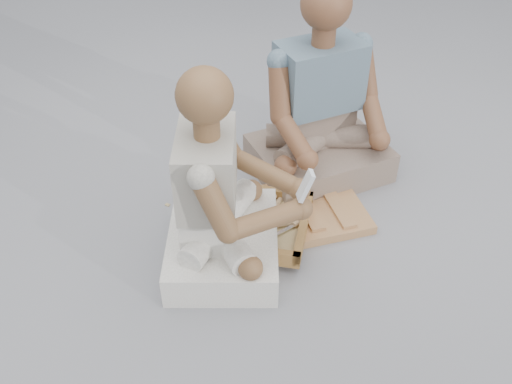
{
  "coord_description": "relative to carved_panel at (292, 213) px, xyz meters",
  "views": [
    {
      "loc": [
        -0.26,
        -1.36,
        1.58
      ],
      "look_at": [
        -0.06,
        0.21,
        0.3
      ],
      "focal_mm": 40.0,
      "sensor_mm": 36.0,
      "label": 1
    }
  ],
  "objects": [
    {
      "name": "ground",
      "position": [
        -0.11,
        -0.39,
        -0.02
      ],
      "size": [
        60.0,
        60.0,
        0.0
      ],
      "primitive_type": "plane",
      "color": "gray",
      "rests_on": "ground"
    },
    {
      "name": "carved_panel",
      "position": [
        0.0,
        0.0,
        0.0
      ],
      "size": [
        0.64,
        0.48,
        0.04
      ],
      "primitive_type": "cube",
      "rotation": [
        0.0,
        0.0,
        0.15
      ],
      "color": "#915E38",
      "rests_on": "ground"
    },
    {
      "name": "tool_tray",
      "position": [
        -0.2,
        -0.08,
        0.04
      ],
      "size": [
        0.58,
        0.52,
        0.06
      ],
      "rotation": [
        0.0,
        0.0,
        -0.33
      ],
      "color": "brown",
      "rests_on": "carved_panel"
    },
    {
      "name": "chisel_0",
      "position": [
        -0.16,
        0.07,
        0.04
      ],
      "size": [
        0.11,
        0.21,
        0.02
      ],
      "rotation": [
        0.0,
        0.0,
        1.12
      ],
      "color": "white",
      "rests_on": "tool_tray"
    },
    {
      "name": "chisel_1",
      "position": [
        -0.19,
        -0.21,
        0.04
      ],
      "size": [
        0.18,
        0.16,
        0.02
      ],
      "rotation": [
        0.0,
        0.0,
        -0.73
      ],
      "color": "white",
      "rests_on": "tool_tray"
    },
    {
      "name": "chisel_2",
      "position": [
        -0.07,
        0.01,
        0.04
      ],
      "size": [
        0.14,
        0.19,
        0.02
      ],
      "rotation": [
        0.0,
        0.0,
        0.97
      ],
      "color": "white",
      "rests_on": "tool_tray"
    },
    {
      "name": "chisel_3",
      "position": [
        -0.16,
        0.03,
        0.06
      ],
      "size": [
        0.18,
        0.15,
        0.02
      ],
      "rotation": [
        0.0,
        0.0,
        0.69
      ],
      "color": "white",
      "rests_on": "tool_tray"
    },
    {
      "name": "chisel_4",
      "position": [
        -0.08,
        -0.12,
        0.05
      ],
      "size": [
        0.22,
        0.05,
        0.02
      ],
      "rotation": [
        0.0,
        0.0,
        0.17
      ],
      "color": "white",
      "rests_on": "tool_tray"
    },
    {
      "name": "chisel_5",
      "position": [
        -0.14,
        -0.08,
        0.05
      ],
      "size": [
        0.21,
        0.1,
        0.02
      ],
      "rotation": [
        0.0,
        0.0,
        -0.37
      ],
      "color": "white",
      "rests_on": "tool_tray"
    },
    {
      "name": "chisel_6",
      "position": [
        -0.07,
        0.05,
        0.06
      ],
      "size": [
        0.13,
        0.2,
        0.02
      ],
      "rotation": [
        0.0,
        0.0,
        1.01
      ],
      "color": "white",
      "rests_on": "tool_tray"
    },
    {
      "name": "chisel_7",
      "position": [
        -0.04,
        -0.12,
        0.06
      ],
      "size": [
        0.22,
        0.05,
        0.02
      ],
      "rotation": [
        0.0,
        0.0,
        0.14
      ],
      "color": "white",
      "rests_on": "tool_tray"
    },
    {
      "name": "chisel_8",
      "position": [
        -0.01,
        -0.13,
        0.05
      ],
      "size": [
        0.2,
        0.12,
        0.02
      ],
      "rotation": [
        0.0,
        0.0,
        0.51
      ],
      "color": "white",
      "rests_on": "tool_tray"
    },
    {
      "name": "chisel_9",
      "position": [
        -0.29,
        0.02,
        0.05
      ],
      "size": [
        0.07,
        0.22,
        0.02
      ],
      "rotation": [
        0.0,
        0.0,
        1.34
      ],
      "color": "white",
      "rests_on": "tool_tray"
    },
    {
      "name": "wood_chip_0",
      "position": [
        -0.14,
        -0.1,
        -0.02
      ],
      "size": [
        0.02,
        0.02,
        0.0
      ],
      "primitive_type": "cube",
      "rotation": [
        0.0,
        0.0,
        2.21
      ],
      "color": "tan",
      "rests_on": "ground"
    },
    {
      "name": "wood_chip_1",
      "position": [
        -0.31,
        0.15,
        -0.02
      ],
      "size": [
        0.02,
        0.02,
        0.0
      ],
      "primitive_type": "cube",
      "rotation": [
        0.0,
        0.0,
        2.33
      ],
      "color": "tan",
      "rests_on": "ground"
    },
    {
      "name": "wood_chip_2",
      "position": [
        0.06,
        0.31,
        -0.02
      ],
      "size": [
        0.02,
        0.02,
        0.0
      ],
      "primitive_type": "cube",
      "rotation": [
        0.0,
        0.0,
        1.76
      ],
      "color": "tan",
      "rests_on": "ground"
    },
    {
      "name": "wood_chip_3",
      "position": [
        -0.42,
        -0.13,
        -0.02
      ],
      "size": [
        0.02,
        0.02,
        0.0
      ],
      "primitive_type": "cube",
      "rotation": [
        0.0,
        0.0,
        0.77
      ],
      "color": "tan",
      "rests_on": "ground"
    },
    {
      "name": "wood_chip_4",
      "position": [
        -0.18,
        -0.09,
        -0.02
      ],
      "size": [
        0.02,
        0.02,
        0.0
      ],
      "primitive_type": "cube",
      "rotation": [
        0.0,
        0.0,
        0.88
      ],
      "color": "tan",
      "rests_on": "ground"
    },
    {
      "name": "wood_chip_5",
      "position": [
        -0.28,
        0.11,
        -0.02
      ],
      "size": [
        0.02,
        0.02,
        0.0
      ],
      "primitive_type": "cube",
      "rotation": [
        0.0,
        0.0,
        2.79
      ],
      "color": "tan",
      "rests_on": "ground"
    },
    {
      "name": "wood_chip_6",
      "position": [
        -0.49,
        -0.25,
        -0.02
      ],
      "size": [
        0.02,
        0.02,
        0.0
      ],
      "primitive_type": "cube",
      "rotation": [
        0.0,
        0.0,
        2.77
      ],
      "color": "tan",
      "rests_on": "ground"
    },
    {
      "name": "wood_chip_7",
      "position": [
        -0.19,
        0.06,
        -0.02
      ],
      "size": [
        0.02,
        0.02,
        0.0
      ],
      "primitive_type": "cube",
      "rotation": [
        0.0,
        0.0,
        2.82
      ],
      "color": "tan",
      "rests_on": "ground"
    },
    {
      "name": "wood_chip_8",
      "position": [
        -0.08,
        0.04,
        -0.02
      ],
      "size": [
        0.02,
        0.02,
        0.0
      ],
      "primitive_type": "cube",
      "rotation": [
        0.0,
        0.0,
        0.53
      ],
      "color": "tan",
      "rests_on": "ground"
    },
    {
      "name": "wood_chip_9",
      "position": [
        -0.1,
        -0.15,
        -0.02
      ],
      "size": [
        0.02,
        0.02,
        0.0
      ],
      "primitive_type": "cube",
      "rotation": [
        0.0,
        0.0,
        0.4
      ],
      "color": "tan",
      "rests_on": "ground"
    },
    {
      "name": "wood_chip_10",
      "position": [
        0.09,
        0.0,
        -0.02
      ],
      "size": [
        0.02,
        0.02,
        0.0
      ],
      "primitive_type": "cube",
      "rotation": [
        0.0,
        0.0,
        1.89
      ],
      "color": "tan",
      "rests_on": "ground"
    },
    {
      "name": "wood_chip_11",
      "position": [
        -0.52,
        0.14,
        -0.02
      ],
      "size": [
        0.02,
        0.02,
        0.0
      ],
      "primitive_type": "cube",
      "rotation": [
        0.0,
        0.0,
        2.45
      ],
      "color": "tan",
      "rests_on": "ground"
    },
    {
      "name": "wood_chip_12",
      "position": [
        0.07,
        0.15,
        -0.02
      ],
      "size": [
        0.02,
        0.02,
        0.0
      ],
      "primitive_type": "cube",
      "rotation": [
        0.0,
        0.0,
        0.98
      ],
      "color": "tan",
      "rests_on": "ground"
    },
    {
      "name": "wood_chip_13",
      "position": [
        -0.46,
        -0.19,
        -0.02
      ],
      "size": [
        0.02,
        0.02,
        0.0
      ],
      "primitive_type": "cube",
      "rotation": [
        0.0,
        0.0,
        1.88
      ],
      "color": "tan",
      "rests_on": "ground"
    },
    {
      "name": "craftsman",
      "position": [
        -0.31,
        -0.19,
        0.25
      ],
      "size": [
        0.56,
        0.56,
        0.8
      ],
      "rotation": [
        0.0,
        0.0,
        -1.7
      ],
      "color": "white",
      "rests_on": "ground"
    },
    {
      "name": "companion",
      "position": [
        0.17,
        0.32,
        0.27
      ],
      "size": [
        0.66,
        0.59,
        0.87
      ],
      "rotation": [
        0.0,
        0.0,
        3.44
      ],
      "color": "#7C6759",
      "rests_on": "ground"
    },
    {
      "name": "mobile_phone",
      "position": [
        -0.02,
        -0.28,
        0.37
      ],
      "size": [
        0.05,
        0.05,
        0.11
      ],
      "rotation": [
        -0.35,
        0.0,
        -1.54
      ],
      "color": "silver",
      "rests_on": "craftsman"
    }
  ]
}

